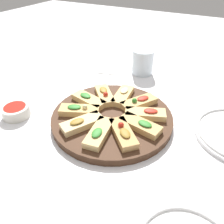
{
  "coord_description": "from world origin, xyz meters",
  "views": [
    {
      "loc": [
        0.44,
        0.24,
        0.4
      ],
      "look_at": [
        0.0,
        0.0,
        0.03
      ],
      "focal_mm": 35.0,
      "sensor_mm": 36.0,
      "label": 1
    }
  ],
  "objects_px": {
    "napkin_stack": "(110,67)",
    "dipping_bowl": "(16,111)",
    "serving_board": "(112,117)",
    "water_glass": "(143,62)"
  },
  "relations": [
    {
      "from": "serving_board",
      "to": "water_glass",
      "type": "height_order",
      "value": "water_glass"
    },
    {
      "from": "napkin_stack",
      "to": "dipping_bowl",
      "type": "height_order",
      "value": "dipping_bowl"
    },
    {
      "from": "water_glass",
      "to": "napkin_stack",
      "type": "xyz_separation_m",
      "value": [
        0.02,
        -0.14,
        -0.04
      ]
    },
    {
      "from": "water_glass",
      "to": "napkin_stack",
      "type": "relative_size",
      "value": 0.78
    },
    {
      "from": "water_glass",
      "to": "napkin_stack",
      "type": "bearing_deg",
      "value": -82.38
    },
    {
      "from": "serving_board",
      "to": "dipping_bowl",
      "type": "bearing_deg",
      "value": -66.45
    },
    {
      "from": "water_glass",
      "to": "serving_board",
      "type": "bearing_deg",
      "value": 6.79
    },
    {
      "from": "serving_board",
      "to": "napkin_stack",
      "type": "height_order",
      "value": "serving_board"
    },
    {
      "from": "napkin_stack",
      "to": "dipping_bowl",
      "type": "xyz_separation_m",
      "value": [
        0.43,
        -0.09,
        0.01
      ]
    },
    {
      "from": "water_glass",
      "to": "dipping_bowl",
      "type": "bearing_deg",
      "value": -26.58
    }
  ]
}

